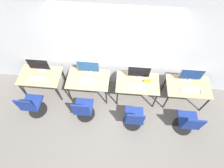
% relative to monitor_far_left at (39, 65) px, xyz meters
% --- Properties ---
extents(ground_plane, '(20.00, 20.00, 0.00)m').
position_rel_monitor_far_left_xyz_m(ground_plane, '(1.88, -0.50, -0.93)').
color(ground_plane, slate).
extents(wall_back, '(12.00, 0.05, 2.80)m').
position_rel_monitor_far_left_xyz_m(wall_back, '(1.88, 0.30, 0.47)').
color(wall_back, silver).
rests_on(wall_back, ground_plane).
extents(desk_far_left, '(1.07, 0.67, 0.70)m').
position_rel_monitor_far_left_xyz_m(desk_far_left, '(0.00, -0.16, -0.31)').
color(desk_far_left, tan).
rests_on(desk_far_left, ground_plane).
extents(monitor_far_left, '(0.55, 0.18, 0.43)m').
position_rel_monitor_far_left_xyz_m(monitor_far_left, '(0.00, 0.00, 0.00)').
color(monitor_far_left, '#B2B2B7').
rests_on(monitor_far_left, desk_far_left).
extents(keyboard_far_left, '(0.42, 0.16, 0.02)m').
position_rel_monitor_far_left_xyz_m(keyboard_far_left, '(-0.00, -0.29, -0.22)').
color(keyboard_far_left, silver).
rests_on(keyboard_far_left, desk_far_left).
extents(mouse_far_left, '(0.06, 0.09, 0.03)m').
position_rel_monitor_far_left_xyz_m(mouse_far_left, '(0.26, -0.31, -0.21)').
color(mouse_far_left, silver).
rests_on(mouse_far_left, desk_far_left).
extents(office_chair_far_left, '(0.48, 0.48, 0.91)m').
position_rel_monitor_far_left_xyz_m(office_chair_far_left, '(-0.08, -0.87, -0.56)').
color(office_chair_far_left, black).
rests_on(office_chair_far_left, ground_plane).
extents(desk_left, '(1.07, 0.67, 0.70)m').
position_rel_monitor_far_left_xyz_m(desk_left, '(1.26, -0.16, -0.31)').
color(desk_left, tan).
rests_on(desk_left, ground_plane).
extents(monitor_left, '(0.55, 0.18, 0.43)m').
position_rel_monitor_far_left_xyz_m(monitor_left, '(1.26, 0.04, 0.00)').
color(monitor_left, '#B2B2B7').
rests_on(monitor_left, desk_left).
extents(keyboard_left, '(0.42, 0.16, 0.02)m').
position_rel_monitor_far_left_xyz_m(keyboard_left, '(1.26, -0.25, -0.22)').
color(keyboard_left, silver).
rests_on(keyboard_left, desk_left).
extents(mouse_left, '(0.06, 0.09, 0.03)m').
position_rel_monitor_far_left_xyz_m(mouse_left, '(1.52, -0.27, -0.21)').
color(mouse_left, silver).
rests_on(mouse_left, desk_left).
extents(office_chair_left, '(0.48, 0.48, 0.91)m').
position_rel_monitor_far_left_xyz_m(office_chair_left, '(1.23, -0.87, -0.56)').
color(office_chair_left, black).
rests_on(office_chair_left, ground_plane).
extents(desk_right, '(1.07, 0.67, 0.70)m').
position_rel_monitor_far_left_xyz_m(desk_right, '(2.51, -0.16, -0.31)').
color(desk_right, tan).
rests_on(desk_right, ground_plane).
extents(monitor_right, '(0.55, 0.18, 0.43)m').
position_rel_monitor_far_left_xyz_m(monitor_right, '(2.51, -0.02, 0.00)').
color(monitor_right, '#B2B2B7').
rests_on(monitor_right, desk_right).
extents(keyboard_right, '(0.42, 0.16, 0.02)m').
position_rel_monitor_far_left_xyz_m(keyboard_right, '(2.51, -0.30, -0.22)').
color(keyboard_right, silver).
rests_on(keyboard_right, desk_right).
extents(mouse_right, '(0.06, 0.09, 0.03)m').
position_rel_monitor_far_left_xyz_m(mouse_right, '(2.79, -0.31, -0.21)').
color(mouse_right, silver).
rests_on(mouse_right, desk_right).
extents(office_chair_right, '(0.48, 0.48, 0.91)m').
position_rel_monitor_far_left_xyz_m(office_chair_right, '(2.46, -0.99, -0.56)').
color(office_chair_right, black).
rests_on(office_chair_right, ground_plane).
extents(desk_far_right, '(1.07, 0.67, 0.70)m').
position_rel_monitor_far_left_xyz_m(desk_far_right, '(3.77, -0.16, -0.31)').
color(desk_far_right, tan).
rests_on(desk_far_right, ground_plane).
extents(monitor_far_right, '(0.55, 0.18, 0.43)m').
position_rel_monitor_far_left_xyz_m(monitor_far_right, '(3.77, 0.01, 0.00)').
color(monitor_far_right, '#B2B2B7').
rests_on(monitor_far_right, desk_far_right).
extents(keyboard_far_right, '(0.42, 0.16, 0.02)m').
position_rel_monitor_far_left_xyz_m(keyboard_far_right, '(3.77, -0.29, -0.22)').
color(keyboard_far_right, silver).
rests_on(keyboard_far_right, desk_far_right).
extents(mouse_far_right, '(0.06, 0.09, 0.03)m').
position_rel_monitor_far_left_xyz_m(mouse_far_right, '(4.05, -0.31, -0.21)').
color(mouse_far_right, silver).
rests_on(mouse_far_right, desk_far_right).
extents(office_chair_far_right, '(0.48, 0.48, 0.91)m').
position_rel_monitor_far_left_xyz_m(office_chair_far_right, '(3.73, -0.99, -0.56)').
color(office_chair_far_right, black).
rests_on(office_chair_far_right, ground_plane).
extents(placard_right, '(0.16, 0.03, 0.08)m').
position_rel_monitor_far_left_xyz_m(placard_right, '(2.75, -0.13, -0.19)').
color(placard_right, yellow).
rests_on(placard_right, desk_right).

